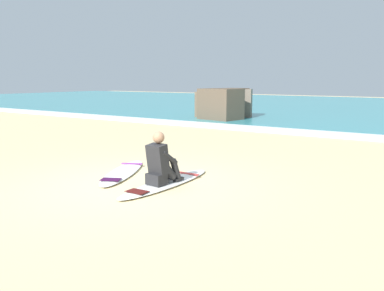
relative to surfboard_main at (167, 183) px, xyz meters
name	(u,v)px	position (x,y,z in m)	size (l,w,h in m)	color
ground_plane	(135,185)	(-0.48, -0.33, -0.04)	(80.00, 80.00, 0.00)	beige
sea	(371,108)	(-0.48, 21.91, 0.01)	(80.00, 28.00, 0.10)	teal
breaking_foam	(296,132)	(-0.48, 8.21, 0.02)	(80.00, 0.90, 0.11)	white
surfboard_main	(167,183)	(0.00, 0.00, 0.00)	(0.55, 2.58, 0.08)	white
surfer_seated	(161,164)	(0.01, -0.18, 0.40)	(0.40, 0.72, 0.95)	#232326
surfboard_spare_near	(123,172)	(-1.29, 0.20, 0.00)	(1.52, 2.37, 0.08)	white
rock_outcrop_distant	(225,104)	(-4.95, 10.99, 0.68)	(2.71, 3.03, 1.48)	brown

